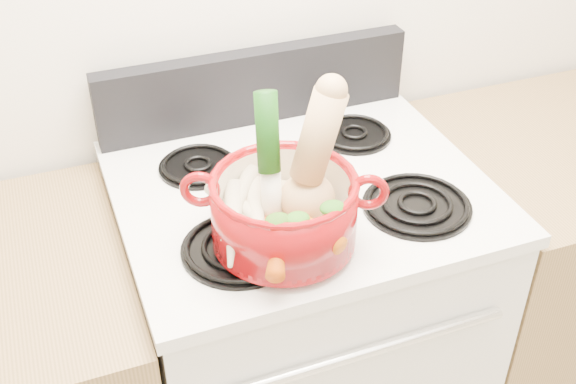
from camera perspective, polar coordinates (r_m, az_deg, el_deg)
name	(u,v)px	position (r m, az deg, el deg)	size (l,w,h in m)	color
stove_body	(299,343)	(1.87, 0.91, -11.81)	(0.76, 0.65, 0.92)	silver
cooktop	(301,190)	(1.55, 1.07, 0.13)	(0.78, 0.67, 0.03)	silver
control_backsplash	(255,86)	(1.74, -2.60, 8.35)	(0.76, 0.05, 0.18)	black
oven_handle	(366,352)	(1.43, 6.21, -12.47)	(0.02, 0.02, 0.60)	silver
burner_front_left	(240,247)	(1.37, -3.84, -4.36)	(0.22, 0.22, 0.02)	black
burner_front_right	(417,204)	(1.49, 10.16, -0.95)	(0.22, 0.22, 0.02)	black
burner_back_left	(198,165)	(1.60, -7.12, 2.13)	(0.17, 0.17, 0.02)	black
burner_back_right	(354,133)	(1.71, 5.27, 4.65)	(0.17, 0.17, 0.02)	black
dutch_oven	(284,211)	(1.33, -0.31, -1.48)	(0.27, 0.27, 0.13)	maroon
pot_handle_left	(200,189)	(1.31, -6.97, 0.22)	(0.08, 0.08, 0.02)	maroon
pot_handle_right	(369,192)	(1.31, 6.38, 0.01)	(0.08, 0.08, 0.02)	maroon
squash	(308,159)	(1.30, 1.59, 2.61)	(0.11, 0.11, 0.27)	tan
leek	(271,161)	(1.29, -1.35, 2.46)	(0.04, 0.04, 0.27)	white
ginger	(277,194)	(1.40, -0.85, -0.17)	(0.08, 0.06, 0.04)	tan
parsnip_0	(243,218)	(1.34, -3.56, -2.07)	(0.04, 0.04, 0.21)	beige
parsnip_1	(258,219)	(1.32, -2.41, -2.15)	(0.04, 0.04, 0.21)	beige
parsnip_2	(248,210)	(1.34, -3.17, -1.43)	(0.04, 0.04, 0.19)	beige
parsnip_3	(233,223)	(1.30, -4.39, -2.43)	(0.04, 0.04, 0.20)	beige
parsnip_4	(238,203)	(1.34, -4.01, -0.87)	(0.04, 0.04, 0.19)	beige
carrot_0	(273,233)	(1.31, -1.17, -3.29)	(0.03, 0.03, 0.16)	#CF580A
carrot_1	(278,245)	(1.27, -0.80, -4.22)	(0.03, 0.03, 0.16)	#DA630A
carrot_2	(304,222)	(1.31, 1.28, -2.36)	(0.04, 0.04, 0.19)	orange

